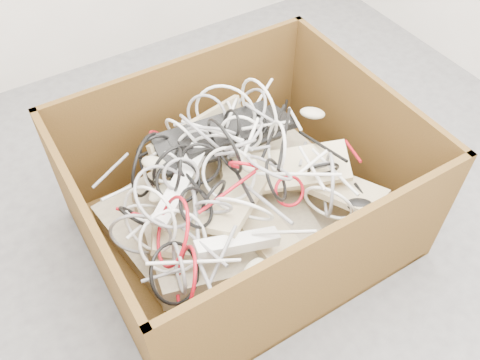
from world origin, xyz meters
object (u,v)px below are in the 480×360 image
power_strip_left (180,186)px  power_strip_right (237,243)px  vga_plug (318,154)px  cardboard_box (239,211)px

power_strip_left → power_strip_right: (0.06, -0.28, -0.05)m
vga_plug → power_strip_left: bearing=-145.0°
power_strip_left → vga_plug: size_ratio=7.22×
cardboard_box → power_strip_right: cardboard_box is taller
cardboard_box → power_strip_left: 0.32m
power_strip_left → vga_plug: (0.54, -0.10, -0.04)m
cardboard_box → power_strip_right: bearing=-122.7°
cardboard_box → power_strip_right: (-0.15, -0.24, 0.19)m
cardboard_box → power_strip_left: cardboard_box is taller
cardboard_box → power_strip_left: bearing=167.6°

